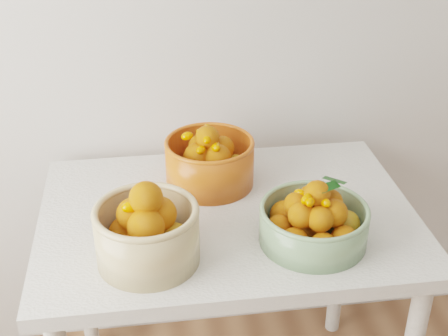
{
  "coord_description": "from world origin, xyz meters",
  "views": [
    {
      "loc": [
        -0.57,
        0.22,
        1.67
      ],
      "look_at": [
        -0.38,
        1.54,
        0.92
      ],
      "focal_mm": 50.0,
      "sensor_mm": 36.0,
      "label": 1
    }
  ],
  "objects_px": {
    "table": "(228,241)",
    "bowl_green": "(314,221)",
    "bowl_cream": "(147,232)",
    "bowl_orange": "(210,161)"
  },
  "relations": [
    {
      "from": "table",
      "to": "bowl_cream",
      "type": "xyz_separation_m",
      "value": [
        -0.22,
        -0.18,
        0.18
      ]
    },
    {
      "from": "bowl_cream",
      "to": "bowl_orange",
      "type": "distance_m",
      "value": 0.38
    },
    {
      "from": "table",
      "to": "bowl_green",
      "type": "height_order",
      "value": "bowl_green"
    },
    {
      "from": "table",
      "to": "bowl_orange",
      "type": "distance_m",
      "value": 0.23
    },
    {
      "from": "table",
      "to": "bowl_green",
      "type": "distance_m",
      "value": 0.29
    },
    {
      "from": "bowl_cream",
      "to": "table",
      "type": "bearing_deg",
      "value": 39.73
    },
    {
      "from": "bowl_green",
      "to": "bowl_cream",
      "type": "bearing_deg",
      "value": -177.18
    },
    {
      "from": "bowl_cream",
      "to": "bowl_green",
      "type": "distance_m",
      "value": 0.41
    },
    {
      "from": "bowl_cream",
      "to": "bowl_green",
      "type": "height_order",
      "value": "bowl_cream"
    },
    {
      "from": "bowl_cream",
      "to": "bowl_orange",
      "type": "height_order",
      "value": "bowl_cream"
    }
  ]
}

